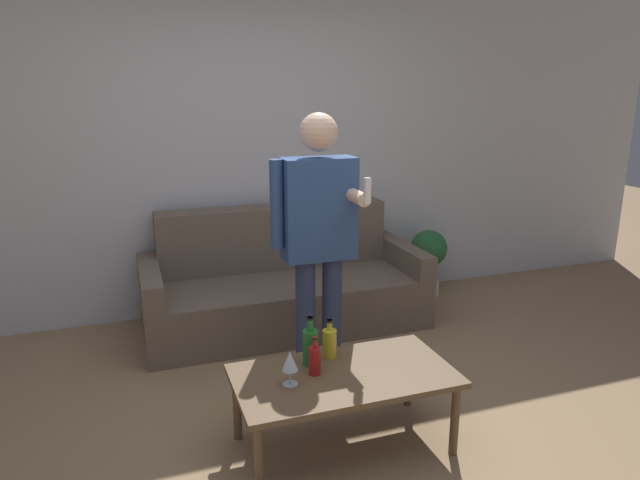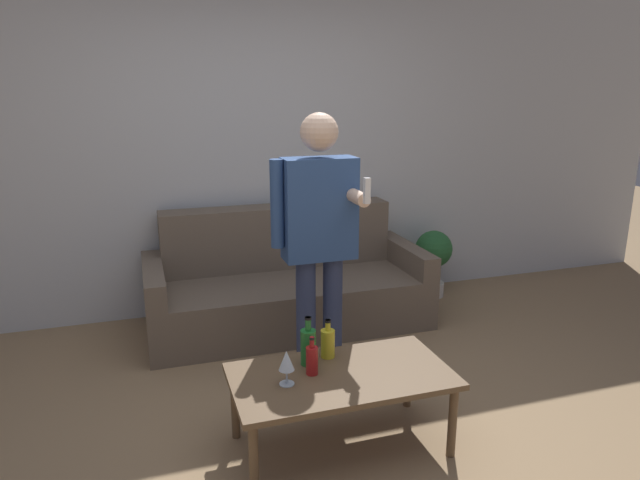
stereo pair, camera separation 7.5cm
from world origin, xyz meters
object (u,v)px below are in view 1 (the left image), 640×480
object	(u,v)px
coffee_table	(344,381)
person_standing_front	(318,230)
bottle_orange	(329,342)
couch	(283,285)

from	to	relation	value
coffee_table	person_standing_front	size ratio (longest dim) A/B	0.66
coffee_table	bottle_orange	xyz separation A→B (m)	(-0.01, 0.20, 0.12)
person_standing_front	coffee_table	bearing A→B (deg)	-98.58
couch	person_standing_front	bearing A→B (deg)	-92.29
couch	coffee_table	bearing A→B (deg)	-94.96
coffee_table	couch	bearing A→B (deg)	85.04
couch	coffee_table	distance (m)	1.66
coffee_table	person_standing_front	bearing A→B (deg)	81.42
couch	bottle_orange	xyz separation A→B (m)	(-0.15, -1.46, 0.19)
coffee_table	bottle_orange	bearing A→B (deg)	91.68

